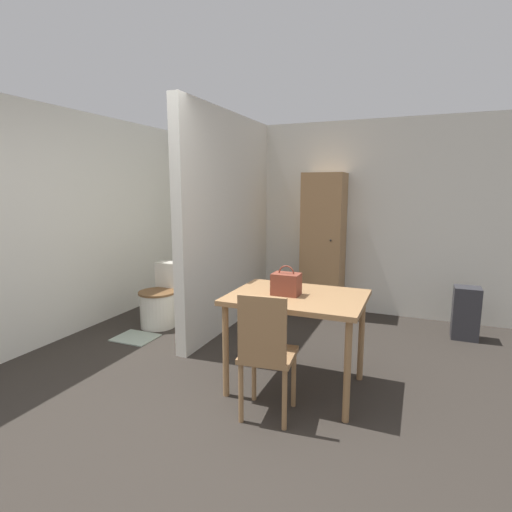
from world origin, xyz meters
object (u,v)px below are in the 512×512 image
toilet (160,302)px  handbag (286,284)px  space_heater (466,313)px  wooden_chair (266,352)px  dining_table (297,306)px  wooden_cabinet (323,245)px

toilet → handbag: 2.16m
toilet → space_heater: (3.37, 0.91, 0.00)m
wooden_chair → toilet: size_ratio=1.28×
dining_table → wooden_cabinet: 2.12m
handbag → toilet: bearing=154.8°
handbag → space_heater: size_ratio=0.41×
wooden_chair → toilet: (-1.90, 1.39, -0.22)m
handbag → space_heater: (1.49, 1.80, -0.60)m
wooden_chair → handbag: size_ratio=3.90×
toilet → space_heater: toilet is taller
handbag → space_heater: 2.41m
toilet → wooden_cabinet: size_ratio=0.40×
toilet → dining_table: bearing=-23.6°
dining_table → wooden_chair: bearing=-97.0°
toilet → space_heater: bearing=15.1°
wooden_chair → space_heater: (1.47, 2.30, -0.22)m
dining_table → handbag: 0.20m
dining_table → wooden_chair: size_ratio=1.14×
wooden_cabinet → space_heater: wooden_cabinet is taller
dining_table → toilet: bearing=156.4°
wooden_chair → space_heater: size_ratio=1.61×
toilet → handbag: size_ratio=3.05×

